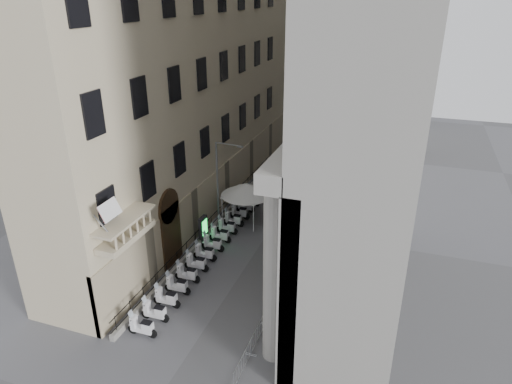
% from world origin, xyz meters
% --- Properties ---
extents(far_building, '(22.00, 10.00, 30.00)m').
position_xyz_m(far_building, '(0.00, 48.00, 15.00)').
color(far_building, beige).
rests_on(far_building, ground).
extents(iron_fence, '(0.30, 28.00, 1.40)m').
position_xyz_m(iron_fence, '(-4.30, 18.00, 0.00)').
color(iron_fence, black).
rests_on(iron_fence, ground).
extents(blue_awning, '(1.60, 3.00, 3.00)m').
position_xyz_m(blue_awning, '(4.15, 26.00, 0.00)').
color(blue_awning, navy).
rests_on(blue_awning, ground).
extents(flag, '(1.00, 1.40, 8.20)m').
position_xyz_m(flag, '(-4.00, 5.00, 0.00)').
color(flag, '#9E0C11').
rests_on(flag, ground).
extents(scooter_0, '(1.41, 0.59, 1.50)m').
position_xyz_m(scooter_0, '(-2.97, 4.99, 0.00)').
color(scooter_0, white).
rests_on(scooter_0, ground).
extents(scooter_1, '(1.41, 0.59, 1.50)m').
position_xyz_m(scooter_1, '(-2.97, 6.34, 0.00)').
color(scooter_1, white).
rests_on(scooter_1, ground).
extents(scooter_2, '(1.41, 0.59, 1.50)m').
position_xyz_m(scooter_2, '(-2.97, 7.69, 0.00)').
color(scooter_2, white).
rests_on(scooter_2, ground).
extents(scooter_3, '(1.41, 0.59, 1.50)m').
position_xyz_m(scooter_3, '(-2.97, 9.04, 0.00)').
color(scooter_3, white).
rests_on(scooter_3, ground).
extents(scooter_4, '(1.41, 0.59, 1.50)m').
position_xyz_m(scooter_4, '(-2.97, 10.39, 0.00)').
color(scooter_4, white).
rests_on(scooter_4, ground).
extents(scooter_5, '(1.41, 0.59, 1.50)m').
position_xyz_m(scooter_5, '(-2.97, 11.74, 0.00)').
color(scooter_5, white).
rests_on(scooter_5, ground).
extents(scooter_6, '(1.41, 0.59, 1.50)m').
position_xyz_m(scooter_6, '(-2.97, 13.09, 0.00)').
color(scooter_6, white).
rests_on(scooter_6, ground).
extents(scooter_7, '(1.41, 0.59, 1.50)m').
position_xyz_m(scooter_7, '(-2.97, 14.44, 0.00)').
color(scooter_7, white).
rests_on(scooter_7, ground).
extents(scooter_8, '(1.41, 0.59, 1.50)m').
position_xyz_m(scooter_8, '(-2.97, 15.79, 0.00)').
color(scooter_8, white).
rests_on(scooter_8, ground).
extents(scooter_9, '(1.41, 0.59, 1.50)m').
position_xyz_m(scooter_9, '(-2.97, 17.14, 0.00)').
color(scooter_9, white).
rests_on(scooter_9, ground).
extents(scooter_10, '(1.41, 0.59, 1.50)m').
position_xyz_m(scooter_10, '(-2.97, 18.49, 0.00)').
color(scooter_10, white).
rests_on(scooter_10, ground).
extents(scooter_11, '(1.41, 0.59, 1.50)m').
position_xyz_m(scooter_11, '(-2.97, 19.84, 0.00)').
color(scooter_11, white).
rests_on(scooter_11, ground).
extents(scooter_12, '(1.41, 0.59, 1.50)m').
position_xyz_m(scooter_12, '(-2.97, 21.19, 0.00)').
color(scooter_12, white).
rests_on(scooter_12, ground).
extents(scooter_13, '(1.41, 0.59, 1.50)m').
position_xyz_m(scooter_13, '(-2.97, 22.54, 0.00)').
color(scooter_13, white).
rests_on(scooter_13, ground).
extents(scooter_14, '(1.41, 0.59, 1.50)m').
position_xyz_m(scooter_14, '(-2.97, 23.89, 0.00)').
color(scooter_14, white).
rests_on(scooter_14, ground).
extents(barrier_0, '(0.60, 2.40, 1.10)m').
position_xyz_m(barrier_0, '(3.14, 4.30, 0.00)').
color(barrier_0, '#ABAEB3').
rests_on(barrier_0, ground).
extents(barrier_1, '(0.60, 2.40, 1.10)m').
position_xyz_m(barrier_1, '(3.14, 6.80, 0.00)').
color(barrier_1, '#ABAEB3').
rests_on(barrier_1, ground).
extents(barrier_2, '(0.60, 2.40, 1.10)m').
position_xyz_m(barrier_2, '(3.14, 9.30, 0.00)').
color(barrier_2, '#ABAEB3').
rests_on(barrier_2, ground).
extents(barrier_3, '(0.60, 2.40, 1.10)m').
position_xyz_m(barrier_3, '(3.14, 11.80, 0.00)').
color(barrier_3, '#ABAEB3').
rests_on(barrier_3, ground).
extents(barrier_4, '(0.60, 2.40, 1.10)m').
position_xyz_m(barrier_4, '(3.14, 14.30, 0.00)').
color(barrier_4, '#ABAEB3').
rests_on(barrier_4, ground).
extents(barrier_5, '(0.60, 2.40, 1.10)m').
position_xyz_m(barrier_5, '(3.14, 16.80, 0.00)').
color(barrier_5, '#ABAEB3').
rests_on(barrier_5, ground).
extents(barrier_6, '(0.60, 2.40, 1.10)m').
position_xyz_m(barrier_6, '(3.14, 19.30, 0.00)').
color(barrier_6, '#ABAEB3').
rests_on(barrier_6, ground).
extents(barrier_7, '(0.60, 2.40, 1.10)m').
position_xyz_m(barrier_7, '(3.14, 21.80, 0.00)').
color(barrier_7, '#ABAEB3').
rests_on(barrier_7, ground).
extents(barrier_8, '(0.60, 2.40, 1.10)m').
position_xyz_m(barrier_8, '(3.14, 24.30, 0.00)').
color(barrier_8, '#ABAEB3').
rests_on(barrier_8, ground).
extents(barrier_9, '(0.60, 2.40, 1.10)m').
position_xyz_m(barrier_9, '(3.14, 26.80, 0.00)').
color(barrier_9, '#ABAEB3').
rests_on(barrier_9, ground).
extents(security_tent, '(4.08, 4.08, 3.31)m').
position_xyz_m(security_tent, '(-2.56, 20.00, 2.77)').
color(security_tent, white).
rests_on(security_tent, ground).
extents(street_lamp, '(2.32, 0.42, 7.10)m').
position_xyz_m(street_lamp, '(-3.84, 18.04, 4.18)').
color(street_lamp, gray).
rests_on(street_lamp, ground).
extents(info_kiosk, '(0.34, 0.98, 2.07)m').
position_xyz_m(info_kiosk, '(-4.19, 15.40, 1.05)').
color(info_kiosk, black).
rests_on(info_kiosk, ground).
extents(pedestrian_a, '(0.82, 0.70, 1.91)m').
position_xyz_m(pedestrian_a, '(-0.87, 27.19, 0.95)').
color(pedestrian_a, '#0C1732').
rests_on(pedestrian_a, ground).
extents(pedestrian_b, '(0.84, 0.66, 1.72)m').
position_xyz_m(pedestrian_b, '(0.62, 32.85, 0.86)').
color(pedestrian_b, black).
rests_on(pedestrian_b, ground).
extents(pedestrian_c, '(1.04, 0.80, 1.91)m').
position_xyz_m(pedestrian_c, '(0.56, 34.37, 0.96)').
color(pedestrian_c, black).
rests_on(pedestrian_c, ground).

